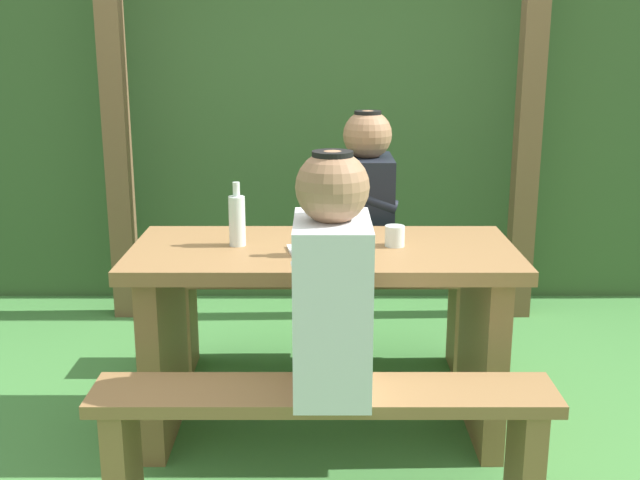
{
  "coord_description": "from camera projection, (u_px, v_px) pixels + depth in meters",
  "views": [
    {
      "loc": [
        -0.01,
        -2.75,
        1.48
      ],
      "look_at": [
        0.0,
        0.0,
        0.76
      ],
      "focal_mm": 43.89,
      "sensor_mm": 36.0,
      "label": 1
    }
  ],
  "objects": [
    {
      "name": "person_black_coat",
      "position": [
        363.0,
        200.0,
        3.4
      ],
      "size": [
        0.25,
        0.35,
        0.72
      ],
      "color": "black",
      "rests_on": "bench_far"
    },
    {
      "name": "pergola_post_right",
      "position": [
        525.0,
        127.0,
        4.04
      ],
      "size": [
        0.12,
        0.12,
        2.05
      ],
      "primitive_type": "cube",
      "color": "brown",
      "rests_on": "ground_plane"
    },
    {
      "name": "bottle_right",
      "position": [
        316.0,
        230.0,
        2.71
      ],
      "size": [
        0.07,
        0.07,
        0.23
      ],
      "color": "silver",
      "rests_on": "picnic_table"
    },
    {
      "name": "drinking_glass",
      "position": [
        392.0,
        236.0,
        2.85
      ],
      "size": [
        0.07,
        0.07,
        0.08
      ],
      "primitive_type": "cylinder",
      "color": "silver",
      "rests_on": "picnic_table"
    },
    {
      "name": "bench_far",
      "position": [
        319.0,
        300.0,
        3.52
      ],
      "size": [
        1.4,
        0.24,
        0.46
      ],
      "color": "olive",
      "rests_on": "ground_plane"
    },
    {
      "name": "pergola_post_left",
      "position": [
        113.0,
        127.0,
        4.03
      ],
      "size": [
        0.12,
        0.12,
        2.05
      ],
      "primitive_type": "cube",
      "color": "brown",
      "rests_on": "ground_plane"
    },
    {
      "name": "ground_plane",
      "position": [
        320.0,
        430.0,
        3.03
      ],
      "size": [
        12.0,
        12.0,
        0.0
      ],
      "primitive_type": "plane",
      "color": "#42803D"
    },
    {
      "name": "bottle_left",
      "position": [
        234.0,
        220.0,
        2.84
      ],
      "size": [
        0.06,
        0.06,
        0.24
      ],
      "color": "silver",
      "rests_on": "picnic_table"
    },
    {
      "name": "cell_phone",
      "position": [
        296.0,
        250.0,
        2.78
      ],
      "size": [
        0.09,
        0.15,
        0.01
      ],
      "primitive_type": "cube",
      "rotation": [
        0.0,
        0.0,
        0.17
      ],
      "color": "silver",
      "rests_on": "picnic_table"
    },
    {
      "name": "person_white_shirt",
      "position": [
        329.0,
        283.0,
        2.26
      ],
      "size": [
        0.25,
        0.35,
        0.72
      ],
      "color": "silver",
      "rests_on": "bench_near"
    },
    {
      "name": "picnic_table",
      "position": [
        320.0,
        308.0,
        2.91
      ],
      "size": [
        1.4,
        0.64,
        0.74
      ],
      "color": "olive",
      "rests_on": "ground_plane"
    },
    {
      "name": "hedge_backdrop",
      "position": [
        319.0,
        140.0,
        4.82
      ],
      "size": [
        6.4,
        0.94,
        1.71
      ],
      "primitive_type": "cube",
      "color": "#37572D",
      "rests_on": "ground_plane"
    },
    {
      "name": "bench_near",
      "position": [
        321.0,
        428.0,
        2.38
      ],
      "size": [
        1.4,
        0.24,
        0.46
      ],
      "color": "olive",
      "rests_on": "ground_plane"
    }
  ]
}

